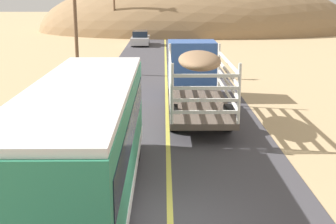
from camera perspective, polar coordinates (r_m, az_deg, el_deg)
The scene contains 6 objects.
road_centre_line at distance 11.61m, azimuth 0.28°, elevation -13.50°, with size 0.16×117.60×0.00m, color #D8CC4C.
livestock_truck at distance 22.93m, azimuth 3.21°, elevation 5.23°, with size 2.53×9.70×3.02m.
bus at distance 12.20m, azimuth -10.21°, elevation -3.53°, with size 2.54×10.00×3.21m.
car_far at distance 49.29m, azimuth -3.37°, elevation 8.91°, with size 1.80×4.40×1.46m.
power_pole_mid at distance 32.61m, azimuth -11.29°, elevation 12.65°, with size 2.20×0.24×8.56m.
distant_hill at distance 68.41m, azimuth 3.42°, elevation 9.89°, with size 44.51×27.54×15.19m, color #8D6E4C.
Camera 1 is at (-0.14, -10.25, 5.48)m, focal length 50.11 mm.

